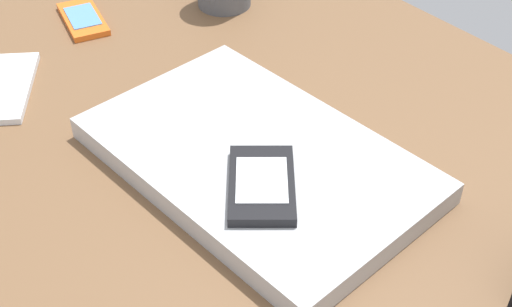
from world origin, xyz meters
The scene contains 4 objects.
desk_surface centered at (0.00, 0.00, 1.50)cm, with size 120.00×80.00×3.00cm, color brown.
laptop_closed centered at (-3.85, 0.54, 4.27)cm, with size 34.96×22.09×2.53cm, color #B7BABC.
cell_phone_on_laptop centered at (1.03, -2.69, 6.09)cm, with size 12.01×11.37×1.18cm.
cell_phone_on_desk centered at (-42.51, 1.23, 3.45)cm, with size 11.26×7.21×0.96cm.
Camera 1 is at (39.04, -33.95, 51.09)cm, focal length 49.41 mm.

